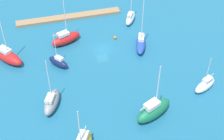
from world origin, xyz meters
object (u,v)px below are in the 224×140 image
at_px(sailboat_white_off_beacon, 130,18).
at_px(sailboat_blue_west_end, 141,43).
at_px(pier_dock, 69,17).
at_px(sailboat_navy_inner_mooring, 58,62).
at_px(sailboat_red_along_channel, 8,56).
at_px(mooring_buoy_orange, 115,38).
at_px(sailboat_gray_lone_north, 52,102).
at_px(sailboat_white_lone_south, 205,85).
at_px(sailboat_green_far_north, 153,110).
at_px(sailboat_red_outer_mooring, 66,38).

bearing_deg(sailboat_white_off_beacon, sailboat_blue_west_end, -152.53).
xyz_separation_m(pier_dock, sailboat_navy_inner_mooring, (5.04, 17.53, 0.75)).
bearing_deg(sailboat_red_along_channel, mooring_buoy_orange, 54.75).
distance_m(sailboat_gray_lone_north, sailboat_red_along_channel, 17.19).
xyz_separation_m(sailboat_red_along_channel, mooring_buoy_orange, (-24.30, -2.02, -1.05)).
height_order(sailboat_white_lone_south, sailboat_gray_lone_north, sailboat_gray_lone_north).
bearing_deg(mooring_buoy_orange, sailboat_gray_lone_north, 46.11).
xyz_separation_m(sailboat_blue_west_end, sailboat_white_off_beacon, (-0.75, -10.52, -0.04)).
bearing_deg(sailboat_green_far_north, pier_dock, 80.17).
bearing_deg(sailboat_blue_west_end, mooring_buoy_orange, -113.24).
bearing_deg(pier_dock, sailboat_red_along_channel, 41.15).
relative_size(sailboat_red_along_channel, mooring_buoy_orange, 19.12).
distance_m(pier_dock, sailboat_green_far_north, 37.00).
bearing_deg(pier_dock, sailboat_white_off_beacon, 159.57).
bearing_deg(sailboat_green_far_north, sailboat_navy_inner_mooring, 103.98).
bearing_deg(sailboat_red_along_channel, sailboat_blue_west_end, 44.88).
bearing_deg(sailboat_blue_west_end, sailboat_green_far_north, 9.19).
xyz_separation_m(sailboat_gray_lone_north, sailboat_white_off_beacon, (-22.31, -23.40, -0.23)).
xyz_separation_m(sailboat_blue_west_end, mooring_buoy_orange, (4.73, -4.62, -0.85)).
height_order(pier_dock, mooring_buoy_orange, mooring_buoy_orange).
distance_m(sailboat_blue_west_end, sailboat_navy_inner_mooring, 18.88).
height_order(sailboat_white_off_beacon, mooring_buoy_orange, sailboat_white_off_beacon).
distance_m(sailboat_white_lone_south, sailboat_green_far_north, 12.90).
relative_size(pier_dock, sailboat_blue_west_end, 1.95).
xyz_separation_m(sailboat_white_lone_south, sailboat_gray_lone_north, (29.63, -2.81, 0.32)).
bearing_deg(mooring_buoy_orange, sailboat_blue_west_end, 135.68).
relative_size(sailboat_red_outer_mooring, sailboat_green_far_north, 1.06).
bearing_deg(pier_dock, mooring_buoy_orange, 128.65).
relative_size(sailboat_blue_west_end, mooring_buoy_orange, 19.22).
xyz_separation_m(sailboat_white_lone_south, sailboat_white_off_beacon, (7.31, -26.21, 0.09)).
distance_m(sailboat_blue_west_end, sailboat_red_outer_mooring, 17.10).
bearing_deg(sailboat_white_off_beacon, sailboat_navy_inner_mooring, 153.33).
xyz_separation_m(sailboat_white_lone_south, sailboat_red_outer_mooring, (24.11, -21.59, 0.27)).
xyz_separation_m(sailboat_white_off_beacon, sailboat_red_along_channel, (29.77, 7.92, 0.24)).
height_order(sailboat_blue_west_end, sailboat_red_along_channel, sailboat_blue_west_end).
bearing_deg(sailboat_white_lone_south, sailboat_blue_west_end, -89.18).
height_order(pier_dock, sailboat_white_off_beacon, sailboat_white_off_beacon).
bearing_deg(sailboat_white_lone_south, sailboat_red_outer_mooring, -68.23).
bearing_deg(sailboat_blue_west_end, sailboat_red_outer_mooring, -89.11).
height_order(sailboat_red_outer_mooring, mooring_buoy_orange, sailboat_red_outer_mooring).
distance_m(sailboat_gray_lone_north, sailboat_navy_inner_mooring, 11.61).
bearing_deg(sailboat_green_far_north, sailboat_red_outer_mooring, 89.94).
bearing_deg(pier_dock, sailboat_blue_west_end, 130.85).
bearing_deg(sailboat_white_lone_south, sailboat_green_far_north, -7.91).
relative_size(sailboat_green_far_north, sailboat_white_off_beacon, 1.06).
height_order(sailboat_navy_inner_mooring, sailboat_white_off_beacon, sailboat_white_off_beacon).
distance_m(sailboat_green_far_north, sailboat_white_off_beacon, 30.69).
distance_m(sailboat_white_lone_south, sailboat_navy_inner_mooring, 30.34).
height_order(pier_dock, sailboat_green_far_north, sailboat_green_far_north).
relative_size(sailboat_gray_lone_north, sailboat_green_far_north, 0.93).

